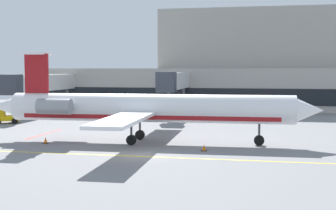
{
  "coord_description": "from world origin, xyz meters",
  "views": [
    {
      "loc": [
        9.6,
        -35.11,
        6.65
      ],
      "look_at": [
        -0.21,
        12.55,
        3.0
      ],
      "focal_mm": 50.81,
      "sensor_mm": 36.0,
      "label": 1
    }
  ],
  "objects": [
    {
      "name": "jet_bridge_east",
      "position": [
        -3.02,
        31.34,
        4.95
      ],
      "size": [
        2.4,
        15.94,
        6.34
      ],
      "color": "silver",
      "rests_on": "ground"
    },
    {
      "name": "baggage_tug",
      "position": [
        -22.23,
        25.38,
        0.93
      ],
      "size": [
        3.41,
        3.17,
        2.06
      ],
      "color": "#19389E",
      "rests_on": "ground"
    },
    {
      "name": "pushback_tractor",
      "position": [
        -22.02,
        17.99,
        0.96
      ],
      "size": [
        3.41,
        2.99,
        2.14
      ],
      "color": "#E5B20C",
      "rests_on": "ground"
    },
    {
      "name": "safety_cone_bravo",
      "position": [
        -9.76,
        4.21,
        0.25
      ],
      "size": [
        0.47,
        0.47,
        0.55
      ],
      "color": "orange",
      "rests_on": "ground"
    },
    {
      "name": "terminal_building",
      "position": [
        8.79,
        48.12,
        6.63
      ],
      "size": [
        72.2,
        15.16,
        17.04
      ],
      "color": "#ADA89E",
      "rests_on": "ground"
    },
    {
      "name": "belt_loader",
      "position": [
        -1.06,
        26.88,
        0.9
      ],
      "size": [
        3.74,
        4.42,
        1.93
      ],
      "color": "#1E4CB2",
      "rests_on": "ground"
    },
    {
      "name": "safety_cone_alpha",
      "position": [
        4.74,
        3.13,
        0.25
      ],
      "size": [
        0.47,
        0.47,
        0.55
      ],
      "color": "orange",
      "rests_on": "ground"
    },
    {
      "name": "regional_jet",
      "position": [
        -1.16,
        6.54,
        3.12
      ],
      "size": [
        30.97,
        24.57,
        8.22
      ],
      "color": "white",
      "rests_on": "ground"
    },
    {
      "name": "jet_bridge_west",
      "position": [
        -22.57,
        29.13,
        4.64
      ],
      "size": [
        2.4,
        20.26,
        6.01
      ],
      "color": "silver",
      "rests_on": "ground"
    },
    {
      "name": "ground",
      "position": [
        -0.0,
        0.0,
        -0.05
      ],
      "size": [
        120.0,
        120.0,
        0.11
      ],
      "color": "slate"
    }
  ]
}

